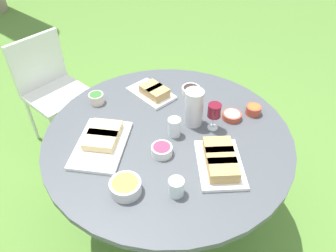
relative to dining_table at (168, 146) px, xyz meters
name	(u,v)px	position (x,y,z in m)	size (l,w,h in m)	color
ground_plane	(168,211)	(0.00, 0.00, -0.66)	(40.00, 40.00, 0.00)	#5B8C38
dining_table	(168,146)	(0.00, 0.00, 0.00)	(1.39, 1.39, 0.75)	#4C4C51
chair_near_left	(50,84)	(0.32, 1.23, -0.13)	(0.53, 0.52, 0.89)	silver
water_pitcher	(194,108)	(0.15, -0.08, 0.20)	(0.11, 0.11, 0.22)	silver
wine_glass	(214,111)	(0.16, -0.20, 0.21)	(0.08, 0.08, 0.17)	silver
platter_bread_main	(102,140)	(-0.23, 0.28, 0.12)	(0.45, 0.37, 0.06)	white
platter_charcuterie	(220,161)	(-0.09, -0.34, 0.13)	(0.40, 0.36, 0.08)	white
platter_sandwich_side	(153,92)	(0.28, 0.25, 0.12)	(0.27, 0.35, 0.07)	white
bowl_fries	(125,186)	(-0.44, -0.01, 0.13)	(0.15, 0.15, 0.06)	silver
bowl_salad	(96,98)	(0.06, 0.53, 0.13)	(0.09, 0.09, 0.06)	beige
bowl_olives	(191,90)	(0.43, 0.05, 0.11)	(0.12, 0.12, 0.04)	white
bowl_dip_red	(162,150)	(-0.15, -0.04, 0.12)	(0.11, 0.11, 0.05)	white
bowl_dip_cream	(232,115)	(0.30, -0.27, 0.11)	(0.11, 0.11, 0.04)	#B74733
bowl_roasted_veg	(253,109)	(0.40, -0.37, 0.12)	(0.09, 0.09, 0.05)	#B74733
cup_water_near	(174,127)	(0.01, -0.03, 0.15)	(0.07, 0.07, 0.11)	silver
cup_water_far	(176,187)	(-0.35, -0.22, 0.14)	(0.07, 0.07, 0.09)	silver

